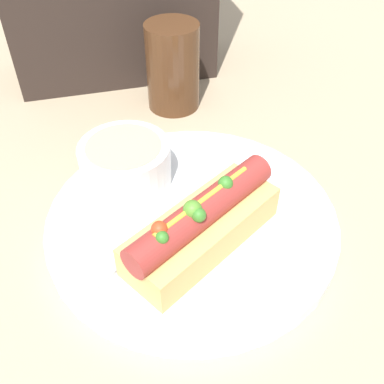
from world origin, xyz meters
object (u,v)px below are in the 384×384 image
object	(u,v)px
hot_dog	(207,223)
spoon	(169,218)
drinking_glass	(173,67)
soup_bowl	(125,162)

from	to	relation	value
hot_dog	spoon	bearing A→B (deg)	96.27
spoon	drinking_glass	world-z (taller)	drinking_glass
soup_bowl	hot_dog	bearing A→B (deg)	-60.93
drinking_glass	hot_dog	bearing A→B (deg)	-96.21
hot_dog	drinking_glass	xyz separation A→B (m)	(0.03, 0.28, 0.02)
hot_dog	soup_bowl	distance (m)	0.12
hot_dog	spoon	world-z (taller)	hot_dog
hot_dog	spoon	xyz separation A→B (m)	(-0.03, 0.04, -0.02)
hot_dog	soup_bowl	size ratio (longest dim) A/B	1.73
hot_dog	soup_bowl	world-z (taller)	hot_dog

